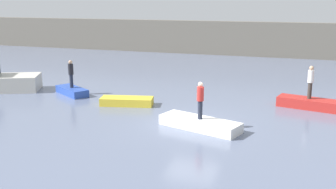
{
  "coord_description": "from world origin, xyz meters",
  "views": [
    {
      "loc": [
        4.94,
        -17.87,
        5.89
      ],
      "look_at": [
        -2.49,
        3.55,
        0.48
      ],
      "focal_mm": 42.83,
      "sensor_mm": 36.0,
      "label": 1
    }
  ],
  "objects": [
    {
      "name": "rowboat_yellow",
      "position": [
        -4.52,
        2.24,
        0.22
      ],
      "size": [
        3.11,
        1.72,
        0.44
      ],
      "primitive_type": "cube",
      "rotation": [
        0.0,
        0.0,
        0.23
      ],
      "color": "gold",
      "rests_on": "ground_plane"
    },
    {
      "name": "embankment_wall",
      "position": [
        0.0,
        25.08,
        1.8
      ],
      "size": [
        80.0,
        1.2,
        3.6
      ],
      "primitive_type": "cube",
      "color": "#666056",
      "rests_on": "ground_plane"
    },
    {
      "name": "rowboat_white",
      "position": [
        0.5,
        -0.54,
        0.24
      ],
      "size": [
        4.08,
        2.34,
        0.47
      ],
      "primitive_type": "cube",
      "rotation": [
        0.0,
        0.0,
        -0.3
      ],
      "color": "white",
      "rests_on": "ground_plane"
    },
    {
      "name": "rowboat_red",
      "position": [
        5.28,
        4.93,
        0.27
      ],
      "size": [
        3.48,
        1.8,
        0.55
      ],
      "primitive_type": "cube",
      "rotation": [
        0.0,
        0.0,
        -0.22
      ],
      "color": "red",
      "rests_on": "ground_plane"
    },
    {
      "name": "person_red_shirt",
      "position": [
        0.5,
        -0.54,
        1.44
      ],
      "size": [
        0.32,
        0.32,
        1.75
      ],
      "color": "#232838",
      "rests_on": "rowboat_white"
    },
    {
      "name": "rowboat_blue",
      "position": [
        -8.91,
        3.47,
        0.22
      ],
      "size": [
        2.81,
        2.26,
        0.45
      ],
      "primitive_type": "cube",
      "rotation": [
        0.0,
        0.0,
        -0.55
      ],
      "color": "#2B4CAD",
      "rests_on": "ground_plane"
    },
    {
      "name": "ground_plane",
      "position": [
        0.0,
        0.0,
        0.0
      ],
      "size": [
        120.0,
        120.0,
        0.0
      ],
      "primitive_type": "plane",
      "color": "slate"
    },
    {
      "name": "person_white_shirt",
      "position": [
        5.28,
        4.93,
        1.57
      ],
      "size": [
        0.32,
        0.32,
        1.82
      ],
      "color": "#38332D",
      "rests_on": "rowboat_red"
    },
    {
      "name": "person_dark_shirt",
      "position": [
        -8.91,
        3.47,
        1.41
      ],
      "size": [
        0.32,
        0.32,
        1.74
      ],
      "color": "#232838",
      "rests_on": "rowboat_blue"
    }
  ]
}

